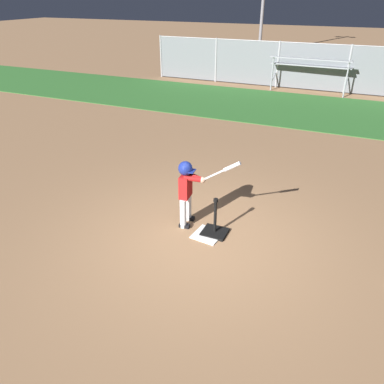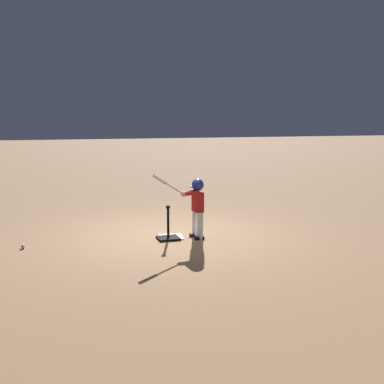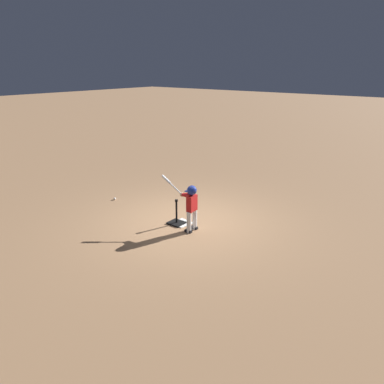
# 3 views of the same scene
# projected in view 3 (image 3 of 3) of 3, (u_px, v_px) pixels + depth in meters

# --- Properties ---
(ground_plane) EXTENTS (90.00, 90.00, 0.00)m
(ground_plane) POSITION_uv_depth(u_px,v_px,m) (187.00, 221.00, 9.70)
(ground_plane) COLOR #99704C
(home_plate) EXTENTS (0.49, 0.49, 0.02)m
(home_plate) POSITION_uv_depth(u_px,v_px,m) (182.00, 223.00, 9.57)
(home_plate) COLOR white
(home_plate) RESTS_ON ground_plane
(batting_tee) EXTENTS (0.41, 0.37, 0.66)m
(batting_tee) POSITION_uv_depth(u_px,v_px,m) (177.00, 220.00, 9.52)
(batting_tee) COLOR black
(batting_tee) RESTS_ON ground_plane
(batter_child) EXTENTS (1.02, 0.37, 1.29)m
(batter_child) POSITION_uv_depth(u_px,v_px,m) (191.00, 202.00, 8.93)
(batter_child) COLOR silver
(batter_child) RESTS_ON ground_plane
(baseball) EXTENTS (0.07, 0.07, 0.07)m
(baseball) POSITION_uv_depth(u_px,v_px,m) (115.00, 199.00, 11.23)
(baseball) COLOR white
(baseball) RESTS_ON ground_plane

